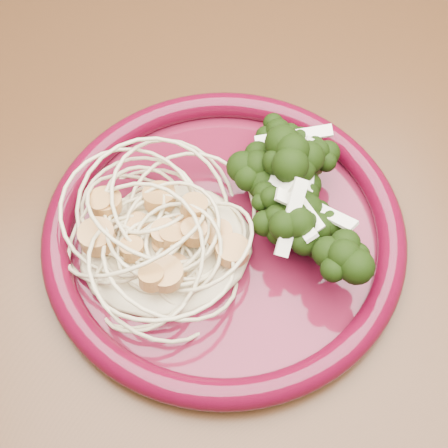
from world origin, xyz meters
The scene contains 6 objects.
dining_table centered at (0.00, 0.00, 0.65)m, with size 1.20×0.80×0.75m.
dinner_plate centered at (0.10, -0.05, 0.76)m, with size 0.30×0.30×0.02m.
spaghetti_pile centered at (0.05, -0.06, 0.77)m, with size 0.13×0.11×0.03m, color beige.
scallop_cluster centered at (0.05, -0.06, 0.81)m, with size 0.12×0.12×0.04m, color tan, non-canonical shape.
broccoli_pile centered at (0.15, -0.05, 0.78)m, with size 0.09×0.14×0.05m, color black.
onion_garnish centered at (0.15, -0.05, 0.81)m, with size 0.06×0.09×0.05m, color white, non-canonical shape.
Camera 1 is at (0.03, -0.29, 1.17)m, focal length 50.00 mm.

